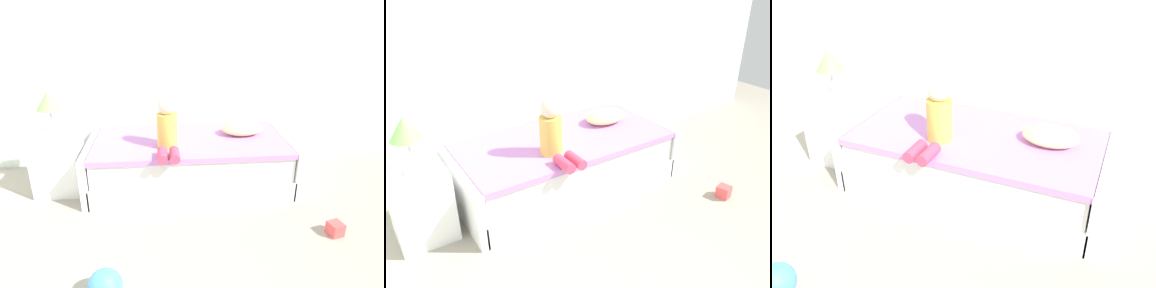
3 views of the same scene
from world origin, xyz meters
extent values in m
cube|color=white|center=(0.20, 2.00, 0.10)|extent=(2.00, 1.00, 0.20)
cube|color=white|center=(0.20, 2.00, 0.33)|extent=(1.94, 0.94, 0.25)
cube|color=#C67FD1|center=(0.20, 2.00, 0.47)|extent=(1.98, 0.98, 0.05)
cube|color=white|center=(-0.82, 2.00, 0.25)|extent=(0.07, 1.00, 0.50)
cube|color=white|center=(1.22, 2.00, 0.25)|extent=(0.07, 1.00, 0.50)
cube|color=white|center=(-1.15, 1.97, 0.30)|extent=(0.44, 0.44, 0.60)
cylinder|color=silver|center=(-1.15, 1.97, 0.61)|extent=(0.15, 0.15, 0.03)
cylinder|color=silver|center=(-1.15, 1.97, 0.75)|extent=(0.02, 0.02, 0.24)
cone|color=#8CCC66|center=(-1.15, 1.97, 0.96)|extent=(0.24, 0.24, 0.18)
cylinder|color=gold|center=(-0.04, 1.82, 0.67)|extent=(0.20, 0.20, 0.34)
sphere|color=beige|center=(-0.04, 1.82, 0.92)|extent=(0.17, 0.17, 0.17)
cylinder|color=#D83F60|center=(-0.09, 1.52, 0.55)|extent=(0.09, 0.22, 0.09)
cylinder|color=#D83F60|center=(0.02, 1.52, 0.55)|extent=(0.09, 0.22, 0.09)
ellipsoid|color=#F2E58C|center=(0.77, 2.10, 0.56)|extent=(0.44, 0.30, 0.13)
sphere|color=#4C99E5|center=(-0.49, 0.46, 0.11)|extent=(0.23, 0.23, 0.23)
camera|label=1|loc=(-0.08, -1.24, 1.79)|focal=31.44mm
camera|label=2|loc=(-1.53, -0.85, 2.10)|focal=36.55mm
camera|label=3|loc=(1.26, -0.74, 2.07)|focal=38.91mm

